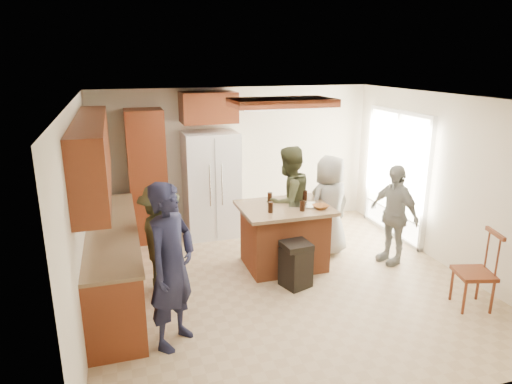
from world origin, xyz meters
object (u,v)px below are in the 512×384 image
object	(u,v)px
person_behind_right	(329,206)
refrigerator	(211,184)
person_front_left	(172,266)
kitchen_island	(284,236)
person_side_right	(393,214)
person_counter	(161,240)
trash_bin	(296,264)
person_behind_left	(288,202)
spindle_chair	(476,273)

from	to	relation	value
person_behind_right	refrigerator	bearing A→B (deg)	-57.51
person_front_left	kitchen_island	distance (m)	2.34
person_side_right	person_counter	world-z (taller)	person_side_right
trash_bin	person_behind_left	bearing A→B (deg)	75.05
person_counter	kitchen_island	world-z (taller)	person_counter
trash_bin	spindle_chair	size ratio (longest dim) A/B	0.63
person_counter	person_behind_left	bearing A→B (deg)	-83.54
person_behind_right	spindle_chair	world-z (taller)	person_behind_right
person_behind_left	kitchen_island	xyz separation A→B (m)	(-0.20, -0.38, -0.39)
person_front_left	person_behind_right	xyz separation A→B (m)	(2.62, 1.67, -0.11)
person_behind_left	person_counter	distance (m)	2.11
person_behind_left	spindle_chair	world-z (taller)	person_behind_left
person_front_left	person_behind_left	size ratio (longest dim) A/B	1.05
person_side_right	person_behind_right	bearing A→B (deg)	-139.19
refrigerator	spindle_chair	bearing A→B (deg)	-52.68
person_front_left	kitchen_island	xyz separation A→B (m)	(1.79, 1.44, -0.43)
person_behind_right	person_side_right	world-z (taller)	person_behind_right
person_behind_right	trash_bin	bearing A→B (deg)	27.51
person_front_left	kitchen_island	size ratio (longest dim) A/B	1.41
refrigerator	trash_bin	bearing A→B (deg)	-73.10
person_behind_left	person_counter	bearing A→B (deg)	-7.42
person_side_right	kitchen_island	xyz separation A→B (m)	(-1.60, 0.34, -0.28)
person_behind_left	kitchen_island	world-z (taller)	person_behind_left
person_front_left	spindle_chair	distance (m)	3.66
person_counter	person_side_right	bearing A→B (deg)	-102.84
person_side_right	refrigerator	size ratio (longest dim) A/B	0.84
person_counter	refrigerator	bearing A→B (deg)	-41.32
kitchen_island	trash_bin	xyz separation A→B (m)	(-0.07, -0.64, -0.16)
person_side_right	kitchen_island	world-z (taller)	person_side_right
person_side_right	person_counter	xyz separation A→B (m)	(-3.39, 0.06, -0.02)
person_behind_right	spindle_chair	size ratio (longest dim) A/B	1.59
person_front_left	kitchen_island	bearing A→B (deg)	-8.90
person_behind_left	refrigerator	world-z (taller)	refrigerator
person_behind_left	person_side_right	bearing A→B (deg)	126.95
person_side_right	person_counter	distance (m)	3.39
person_counter	trash_bin	world-z (taller)	person_counter
refrigerator	spindle_chair	xyz separation A→B (m)	(2.57, -3.37, -0.45)
refrigerator	trash_bin	size ratio (longest dim) A/B	2.86
person_front_left	person_counter	size ratio (longest dim) A/B	1.22
spindle_chair	person_front_left	bearing A→B (deg)	174.52
person_behind_right	refrigerator	distance (m)	2.08
person_behind_left	refrigerator	size ratio (longest dim) A/B	0.96
person_front_left	person_behind_left	distance (m)	2.71
person_behind_right	refrigerator	xyz separation A→B (m)	(-1.57, 1.36, 0.11)
trash_bin	person_behind_right	bearing A→B (deg)	44.11
person_behind_left	person_side_right	size ratio (longest dim) A/B	1.14
person_counter	kitchen_island	xyz separation A→B (m)	(1.79, 0.28, -0.26)
person_behind_right	trash_bin	world-z (taller)	person_behind_right
trash_bin	person_counter	bearing A→B (deg)	168.05
person_front_left	person_behind_right	bearing A→B (deg)	-15.25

